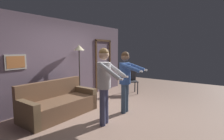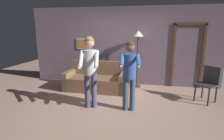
{
  "view_description": "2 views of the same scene",
  "coord_description": "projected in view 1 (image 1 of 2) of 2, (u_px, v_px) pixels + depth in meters",
  "views": [
    {
      "loc": [
        -3.5,
        -2.42,
        1.68
      ],
      "look_at": [
        -0.14,
        -0.06,
        1.2
      ],
      "focal_mm": 28.0,
      "sensor_mm": 36.0,
      "label": 1
    },
    {
      "loc": [
        0.74,
        -3.92,
        1.86
      ],
      "look_at": [
        0.04,
        -0.16,
        0.97
      ],
      "focal_mm": 28.0,
      "sensor_mm": 36.0,
      "label": 2
    }
  ],
  "objects": [
    {
      "name": "couch",
      "position": [
        59.0,
        104.0,
        4.48
      ],
      "size": [
        1.91,
        0.87,
        0.87
      ],
      "color": "brown",
      "rests_on": "ground_plane"
    },
    {
      "name": "dining_chair_distant",
      "position": [
        131.0,
        79.0,
        6.79
      ],
      "size": [
        0.59,
        0.59,
        0.93
      ],
      "color": "#2D2D33",
      "rests_on": "ground_plane"
    },
    {
      "name": "person_standing_right",
      "position": [
        126.0,
        76.0,
        4.59
      ],
      "size": [
        0.48,
        0.71,
        1.63
      ],
      "color": "#374B63",
      "rests_on": "ground_plane"
    },
    {
      "name": "back_wall_assembly",
      "position": [
        61.0,
        62.0,
        5.43
      ],
      "size": [
        6.4,
        0.1,
        2.6
      ],
      "color": "slate",
      "rests_on": "ground_plane"
    },
    {
      "name": "person_standing_left",
      "position": [
        105.0,
        79.0,
        3.83
      ],
      "size": [
        0.52,
        0.68,
        1.72
      ],
      "color": "#414566",
      "rests_on": "ground_plane"
    },
    {
      "name": "ground_plane",
      "position": [
        113.0,
        116.0,
        4.42
      ],
      "size": [
        12.0,
        12.0,
        0.0
      ],
      "primitive_type": "plane",
      "color": "#A3806E"
    },
    {
      "name": "torchiere_lamp",
      "position": [
        79.0,
        54.0,
        5.64
      ],
      "size": [
        0.35,
        0.35,
        1.83
      ],
      "color": "#332D28",
      "rests_on": "ground_plane"
    }
  ]
}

